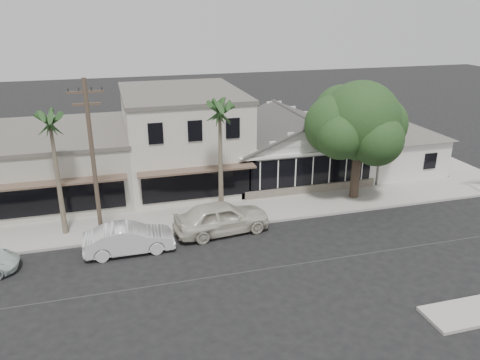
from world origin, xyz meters
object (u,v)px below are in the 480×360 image
object	(u,v)px
utility_pole	(93,160)
car_1	(129,239)
car_0	(222,217)
shade_tree	(357,122)

from	to	relation	value
utility_pole	car_1	size ratio (longest dim) A/B	1.92
utility_pole	car_1	distance (m)	4.54
car_1	car_0	bearing A→B (deg)	-81.03
car_1	utility_pole	bearing A→B (deg)	41.12
utility_pole	shade_tree	bearing A→B (deg)	6.98
utility_pole	shade_tree	distance (m)	16.52
utility_pole	shade_tree	size ratio (longest dim) A/B	1.13
car_0	car_1	bearing A→B (deg)	93.17
utility_pole	car_0	bearing A→B (deg)	-5.71
utility_pole	car_0	xyz separation A→B (m)	(6.68, -0.67, -3.85)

